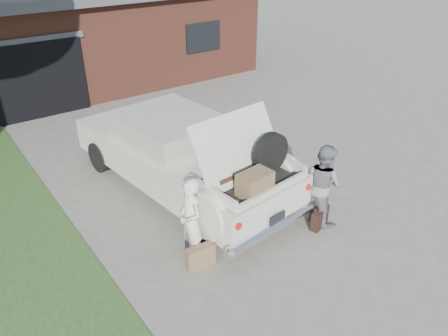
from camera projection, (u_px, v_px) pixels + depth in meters
ground at (243, 232)px, 8.16m from camera, size 90.00×90.00×0.00m
house at (70, 31)px, 15.95m from camera, size 12.80×7.80×3.30m
sedan at (182, 154)px, 9.17m from camera, size 2.68×5.72×2.16m
woman_left at (191, 221)px, 7.18m from camera, size 0.40×0.58×1.52m
woman_right at (323, 184)px, 8.13m from camera, size 0.62×0.79×1.60m
suitcase_left at (200, 256)px, 7.26m from camera, size 0.52×0.20×0.39m
suitcase_right at (320, 218)px, 8.23m from camera, size 0.51×0.30×0.38m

